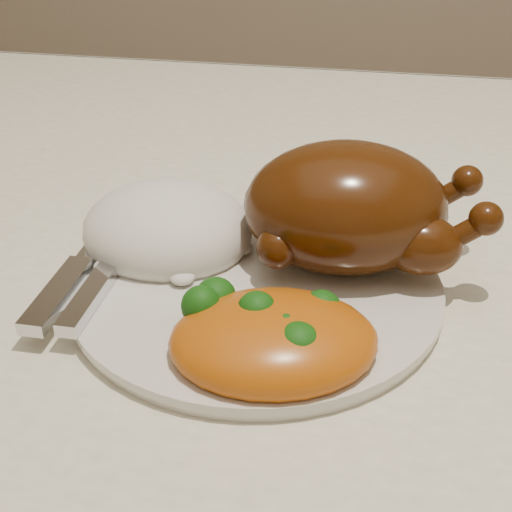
# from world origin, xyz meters

# --- Properties ---
(dining_table) EXTENTS (1.60, 0.90, 0.76)m
(dining_table) POSITION_xyz_m (0.00, 0.00, 0.67)
(dining_table) COLOR brown
(dining_table) RESTS_ON floor
(tablecloth) EXTENTS (1.73, 1.03, 0.18)m
(tablecloth) POSITION_xyz_m (0.00, 0.00, 0.74)
(tablecloth) COLOR white
(tablecloth) RESTS_ON dining_table
(dinner_plate) EXTENTS (0.28, 0.28, 0.01)m
(dinner_plate) POSITION_xyz_m (-0.08, -0.03, 0.77)
(dinner_plate) COLOR silver
(dinner_plate) RESTS_ON tablecloth
(roast_chicken) EXTENTS (0.18, 0.13, 0.09)m
(roast_chicken) POSITION_xyz_m (-0.02, 0.00, 0.82)
(roast_chicken) COLOR #491F07
(roast_chicken) RESTS_ON dinner_plate
(rice_mound) EXTENTS (0.13, 0.12, 0.07)m
(rice_mound) POSITION_xyz_m (-0.16, 0.00, 0.79)
(rice_mound) COLOR white
(rice_mound) RESTS_ON dinner_plate
(mac_and_cheese) EXTENTS (0.14, 0.12, 0.05)m
(mac_and_cheese) POSITION_xyz_m (-0.06, -0.11, 0.79)
(mac_and_cheese) COLOR #D8580D
(mac_and_cheese) RESTS_ON dinner_plate
(cutlery) EXTENTS (0.04, 0.20, 0.01)m
(cutlery) POSITION_xyz_m (-0.19, -0.05, 0.78)
(cutlery) COLOR silver
(cutlery) RESTS_ON dinner_plate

